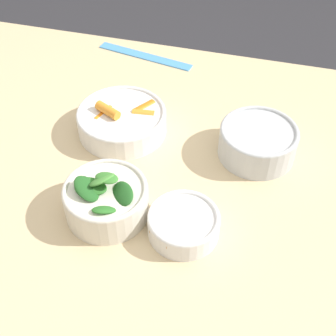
# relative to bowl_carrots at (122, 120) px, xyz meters

# --- Properties ---
(dining_table) EXTENTS (1.36, 0.99, 0.76)m
(dining_table) POSITION_rel_bowl_carrots_xyz_m (0.15, -0.13, -0.13)
(dining_table) COLOR beige
(dining_table) RESTS_ON ground_plane
(bowl_carrots) EXTENTS (0.19, 0.19, 0.07)m
(bowl_carrots) POSITION_rel_bowl_carrots_xyz_m (0.00, 0.00, 0.00)
(bowl_carrots) COLOR white
(bowl_carrots) RESTS_ON dining_table
(bowl_greens) EXTENTS (0.15, 0.15, 0.10)m
(bowl_greens) POSITION_rel_bowl_carrots_xyz_m (0.05, -0.23, 0.01)
(bowl_greens) COLOR silver
(bowl_greens) RESTS_ON dining_table
(bowl_beans_hotdog) EXTENTS (0.16, 0.16, 0.07)m
(bowl_beans_hotdog) POSITION_rel_bowl_carrots_xyz_m (0.29, 0.00, 0.00)
(bowl_beans_hotdog) COLOR silver
(bowl_beans_hotdog) RESTS_ON dining_table
(bowl_cookies) EXTENTS (0.13, 0.13, 0.05)m
(bowl_cookies) POSITION_rel_bowl_carrots_xyz_m (0.19, -0.23, -0.00)
(bowl_cookies) COLOR white
(bowl_cookies) RESTS_ON dining_table
(ruler) EXTENTS (0.27, 0.08, 0.00)m
(ruler) POSITION_rel_bowl_carrots_xyz_m (-0.04, 0.30, -0.03)
(ruler) COLOR #4C99E0
(ruler) RESTS_ON dining_table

